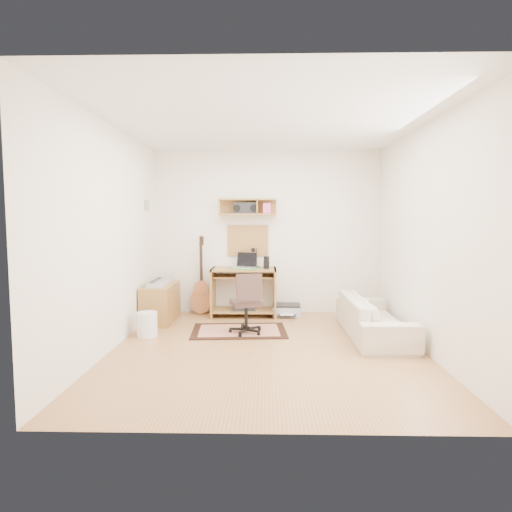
{
  "coord_description": "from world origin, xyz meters",
  "views": [
    {
      "loc": [
        -0.01,
        -4.94,
        1.52
      ],
      "look_at": [
        -0.15,
        1.05,
        1.0
      ],
      "focal_mm": 30.35,
      "sensor_mm": 36.0,
      "label": 1
    }
  ],
  "objects_px": {
    "desk": "(244,292)",
    "sofa": "(374,310)",
    "task_chair": "(246,303)",
    "cabinet": "(160,303)",
    "printer": "(287,310)"
  },
  "relations": [
    {
      "from": "task_chair",
      "to": "desk",
      "type": "bearing_deg",
      "value": 77.87
    },
    {
      "from": "desk",
      "to": "task_chair",
      "type": "bearing_deg",
      "value": -85.54
    },
    {
      "from": "desk",
      "to": "sofa",
      "type": "bearing_deg",
      "value": -33.65
    },
    {
      "from": "cabinet",
      "to": "sofa",
      "type": "distance_m",
      "value": 3.06
    },
    {
      "from": "desk",
      "to": "cabinet",
      "type": "distance_m",
      "value": 1.29
    },
    {
      "from": "desk",
      "to": "task_chair",
      "type": "xyz_separation_m",
      "value": [
        0.08,
        -1.06,
        0.04
      ]
    },
    {
      "from": "sofa",
      "to": "cabinet",
      "type": "bearing_deg",
      "value": 75.2
    },
    {
      "from": "desk",
      "to": "sofa",
      "type": "distance_m",
      "value": 2.08
    },
    {
      "from": "desk",
      "to": "task_chair",
      "type": "distance_m",
      "value": 1.06
    },
    {
      "from": "printer",
      "to": "task_chair",
      "type": "bearing_deg",
      "value": -116.55
    },
    {
      "from": "task_chair",
      "to": "sofa",
      "type": "bearing_deg",
      "value": -20.01
    },
    {
      "from": "printer",
      "to": "sofa",
      "type": "bearing_deg",
      "value": -47.0
    },
    {
      "from": "cabinet",
      "to": "printer",
      "type": "relative_size",
      "value": 2.04
    },
    {
      "from": "printer",
      "to": "sofa",
      "type": "height_order",
      "value": "sofa"
    },
    {
      "from": "cabinet",
      "to": "printer",
      "type": "height_order",
      "value": "cabinet"
    }
  ]
}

